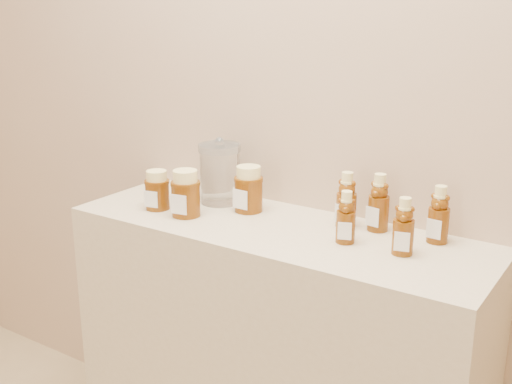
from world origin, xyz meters
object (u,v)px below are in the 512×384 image
Objects in this scene: bear_bottle_back_left at (347,196)px; display_table at (274,370)px; honey_jar_left at (157,190)px; glass_canister at (220,171)px; bear_bottle_front_left at (346,214)px.

display_table is at bearing -146.95° from bear_bottle_back_left.
glass_canister is (0.12, 0.15, 0.04)m from honey_jar_left.
display_table is at bearing -1.67° from honey_jar_left.
bear_bottle_back_left is at bearing 34.62° from display_table.
bear_bottle_front_left is 1.32× the size of honey_jar_left.
bear_bottle_back_left is 0.56m from honey_jar_left.
honey_jar_left is 0.59× the size of glass_canister.
honey_jar_left is at bearing -164.10° from bear_bottle_back_left.
honey_jar_left is (-0.38, -0.06, 0.51)m from display_table.
bear_bottle_front_left is at bearing -4.94° from honey_jar_left.
glass_canister is (-0.26, 0.10, 0.55)m from display_table.
display_table is 0.62m from glass_canister.
bear_bottle_front_left is at bearing -11.55° from glass_canister.
display_table is 7.73× the size of bear_bottle_front_left.
glass_canister reaches higher than display_table.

